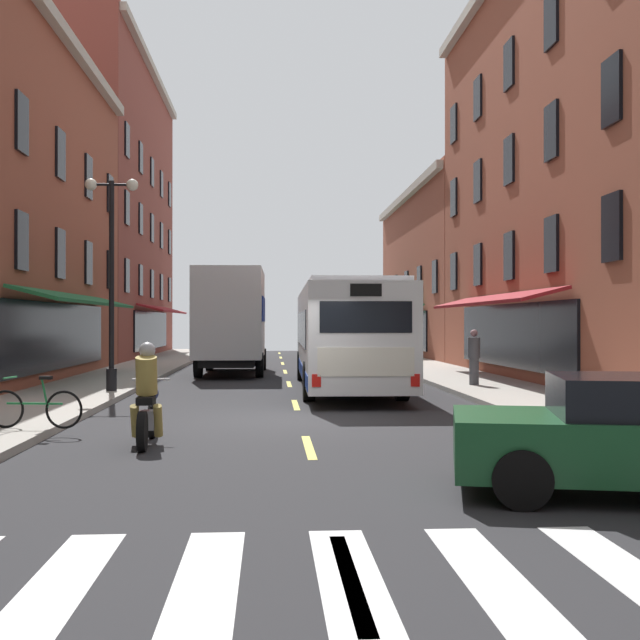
# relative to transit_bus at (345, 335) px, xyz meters

# --- Properties ---
(ground_plane) EXTENTS (34.80, 80.00, 0.10)m
(ground_plane) POSITION_rel_transit_bus_xyz_m (-1.59, -7.35, -1.66)
(ground_plane) COLOR #28282B
(lane_centre_dashes) EXTENTS (0.14, 73.90, 0.01)m
(lane_centre_dashes) POSITION_rel_transit_bus_xyz_m (-1.59, -7.60, -1.61)
(lane_centre_dashes) COLOR #DBCC4C
(lane_centre_dashes) RESTS_ON ground
(crosswalk_near) EXTENTS (7.10, 2.80, 0.01)m
(crosswalk_near) POSITION_rel_transit_bus_xyz_m (-1.59, -17.35, -1.61)
(crosswalk_near) COLOR silver
(crosswalk_near) RESTS_ON ground
(sidewalk_left) EXTENTS (3.00, 80.00, 0.14)m
(sidewalk_left) POSITION_rel_transit_bus_xyz_m (-7.49, -7.35, -1.54)
(sidewalk_left) COLOR #A39E93
(sidewalk_left) RESTS_ON ground
(sidewalk_right) EXTENTS (3.00, 80.00, 0.14)m
(sidewalk_right) POSITION_rel_transit_bus_xyz_m (4.31, -7.35, -1.54)
(sidewalk_right) COLOR #A39E93
(sidewalk_right) RESTS_ON ground
(transit_bus) EXTENTS (2.78, 11.92, 3.06)m
(transit_bus) POSITION_rel_transit_bus_xyz_m (0.00, 0.00, 0.00)
(transit_bus) COLOR silver
(transit_bus) RESTS_ON ground
(box_truck) EXTENTS (2.57, 7.67, 3.92)m
(box_truck) POSITION_rel_transit_bus_xyz_m (-3.65, 7.10, 0.40)
(box_truck) COLOR black
(box_truck) RESTS_ON ground
(sedan_near) EXTENTS (1.98, 4.68, 1.29)m
(sedan_near) POSITION_rel_transit_bus_xyz_m (-3.58, 18.57, -0.94)
(sedan_near) COLOR #515154
(sedan_near) RESTS_ON ground
(motorcycle_rider) EXTENTS (0.62, 2.07, 1.66)m
(motorcycle_rider) POSITION_rel_transit_bus_xyz_m (-4.19, -10.46, -0.90)
(motorcycle_rider) COLOR black
(motorcycle_rider) RESTS_ON ground
(bicycle_near) EXTENTS (1.70, 0.48, 0.91)m
(bicycle_near) POSITION_rel_transit_bus_xyz_m (-6.28, -9.36, -1.11)
(bicycle_near) COLOR black
(bicycle_near) RESTS_ON sidewalk_left
(pedestrian_mid) EXTENTS (0.36, 0.36, 1.63)m
(pedestrian_mid) POSITION_rel_transit_bus_xyz_m (3.81, -0.28, -0.63)
(pedestrian_mid) COLOR #4C4C51
(pedestrian_mid) RESTS_ON sidewalk_right
(street_lamp_twin) EXTENTS (1.42, 0.32, 5.72)m
(street_lamp_twin) POSITION_rel_transit_bus_xyz_m (-6.47, -1.70, 1.69)
(street_lamp_twin) COLOR black
(street_lamp_twin) RESTS_ON sidewalk_left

